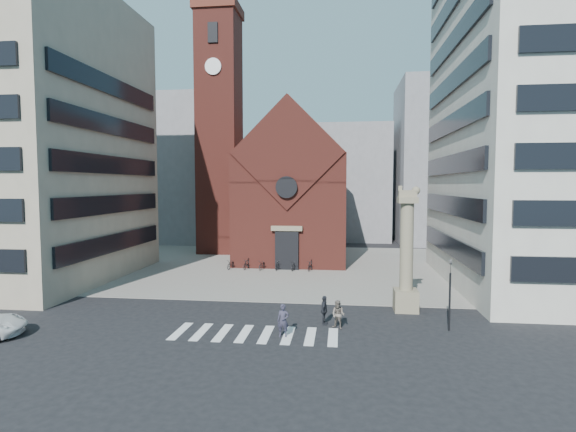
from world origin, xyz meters
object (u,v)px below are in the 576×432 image
object	(u,v)px
lion_column	(406,262)
pedestrian_1	(338,315)
traffic_light	(450,293)
scooter_0	(232,264)
pedestrian_2	(324,310)
pedestrian_0	(283,320)

from	to	relation	value
lion_column	pedestrian_1	world-z (taller)	lion_column
traffic_light	scooter_0	distance (m)	25.03
traffic_light	pedestrian_1	size ratio (longest dim) A/B	2.47
pedestrian_2	scooter_0	distance (m)	20.10
traffic_light	pedestrian_2	distance (m)	7.62
traffic_light	pedestrian_0	xyz separation A→B (m)	(-9.76, -2.24, -1.34)
scooter_0	traffic_light	bearing A→B (deg)	-32.26
lion_column	pedestrian_1	xyz separation A→B (m)	(-4.63, -4.44, -2.59)
pedestrian_0	pedestrian_1	world-z (taller)	pedestrian_0
traffic_light	lion_column	bearing A→B (deg)	116.46
pedestrian_0	pedestrian_2	distance (m)	3.39
pedestrian_2	traffic_light	bearing A→B (deg)	-85.47
pedestrian_1	scooter_0	world-z (taller)	pedestrian_1
traffic_light	pedestrian_0	world-z (taller)	traffic_light
pedestrian_0	pedestrian_2	size ratio (longest dim) A/B	1.04
traffic_light	scooter_0	world-z (taller)	traffic_light
traffic_light	scooter_0	bearing A→B (deg)	135.24
pedestrian_0	pedestrian_2	world-z (taller)	pedestrian_0
pedestrian_0	scooter_0	size ratio (longest dim) A/B	1.03
lion_column	scooter_0	distance (m)	21.00
traffic_light	pedestrian_0	size ratio (longest dim) A/B	2.27
traffic_light	pedestrian_1	xyz separation A→B (m)	(-6.62, -0.44, -1.42)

